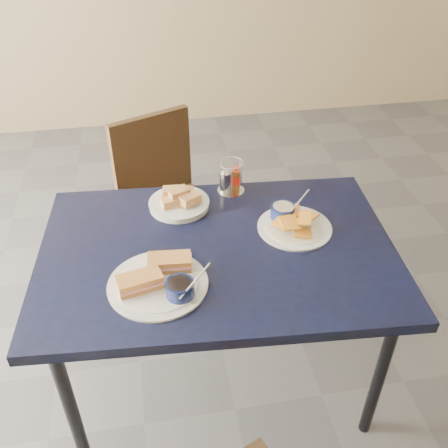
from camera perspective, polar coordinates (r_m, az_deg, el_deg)
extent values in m
plane|color=#4B4A4F|center=(2.39, -0.23, -14.19)|extent=(6.00, 6.00, 0.00)
cube|color=black|center=(1.75, -0.73, -3.23)|extent=(1.30, 0.92, 0.04)
cylinder|color=black|center=(1.83, -16.67, -20.81)|extent=(0.04, 0.04, 0.71)
cylinder|color=black|center=(1.95, 17.44, -15.94)|extent=(0.04, 0.04, 0.71)
cylinder|color=black|center=(2.26, -15.72, -6.64)|extent=(0.04, 0.04, 0.71)
cylinder|color=black|center=(2.36, 10.93, -3.58)|extent=(0.04, 0.04, 0.71)
cube|color=black|center=(2.49, -5.91, 1.34)|extent=(0.53, 0.52, 0.04)
cylinder|color=black|center=(2.50, -9.06, -5.23)|extent=(0.04, 0.04, 0.40)
cylinder|color=black|center=(2.51, -1.48, -4.39)|extent=(0.04, 0.04, 0.40)
cylinder|color=black|center=(2.74, -9.40, -0.89)|extent=(0.04, 0.04, 0.40)
cylinder|color=black|center=(2.75, -2.50, -0.15)|extent=(0.04, 0.04, 0.40)
cube|color=black|center=(2.51, -6.64, 8.02)|extent=(0.39, 0.20, 0.43)
cylinder|color=white|center=(1.61, -7.56, -6.83)|extent=(0.32, 0.32, 0.01)
cylinder|color=white|center=(1.61, -7.58, -6.69)|extent=(0.26, 0.26, 0.00)
cube|color=#CC8D49|center=(1.58, -9.61, -6.52)|extent=(0.15, 0.10, 0.04)
cube|color=pink|center=(1.59, -9.60, -6.64)|extent=(0.16, 0.11, 0.01)
cube|color=#CC8D49|center=(1.64, -6.24, -4.37)|extent=(0.15, 0.08, 0.04)
cube|color=pink|center=(1.64, -6.23, -4.49)|extent=(0.15, 0.09, 0.01)
cylinder|color=#091035|center=(1.54, -5.06, -7.36)|extent=(0.09, 0.09, 0.05)
cylinder|color=black|center=(1.53, -5.09, -6.93)|extent=(0.08, 0.08, 0.01)
cylinder|color=silver|center=(1.50, -3.35, -6.51)|extent=(0.11, 0.07, 0.08)
cylinder|color=white|center=(1.84, 8.06, -0.38)|extent=(0.27, 0.27, 0.01)
cylinder|color=white|center=(1.84, 8.08, -0.24)|extent=(0.22, 0.22, 0.00)
cube|color=gold|center=(1.83, 6.89, -0.11)|extent=(0.06, 0.08, 0.02)
cube|color=gold|center=(1.78, 8.95, -1.32)|extent=(0.07, 0.05, 0.03)
cube|color=gold|center=(1.81, 7.85, -0.29)|extent=(0.07, 0.05, 0.03)
cube|color=gold|center=(1.82, 6.47, 0.19)|extent=(0.08, 0.08, 0.02)
cube|color=gold|center=(1.85, 8.78, 0.74)|extent=(0.08, 0.08, 0.01)
cube|color=gold|center=(1.83, 7.56, 0.67)|extent=(0.07, 0.08, 0.02)
cube|color=gold|center=(1.86, 8.02, 1.40)|extent=(0.05, 0.07, 0.02)
cube|color=gold|center=(1.77, 7.62, -0.30)|extent=(0.07, 0.05, 0.02)
cube|color=gold|center=(1.79, 7.31, 0.38)|extent=(0.07, 0.05, 0.01)
cube|color=gold|center=(1.82, 9.58, 0.86)|extent=(0.07, 0.08, 0.02)
cube|color=gold|center=(1.79, 9.20, 0.44)|extent=(0.06, 0.08, 0.02)
cylinder|color=#091035|center=(1.86, 6.74, 1.41)|extent=(0.09, 0.09, 0.05)
cylinder|color=beige|center=(1.85, 6.77, 1.81)|extent=(0.08, 0.08, 0.01)
cylinder|color=silver|center=(1.83, 8.35, 2.28)|extent=(0.11, 0.07, 0.08)
cylinder|color=white|center=(1.94, -5.14, 2.21)|extent=(0.23, 0.23, 0.02)
cylinder|color=white|center=(1.94, -5.16, 2.47)|extent=(0.19, 0.19, 0.00)
cube|color=tan|center=(1.91, -6.02, 2.51)|extent=(0.08, 0.06, 0.03)
cube|color=tan|center=(1.95, -4.71, 3.63)|extent=(0.09, 0.07, 0.03)
cube|color=tan|center=(1.90, -3.91, 2.86)|extent=(0.09, 0.08, 0.03)
cube|color=tan|center=(1.93, -5.87, 3.64)|extent=(0.08, 0.06, 0.03)
cube|color=tan|center=(1.91, -5.23, 3.53)|extent=(0.09, 0.07, 0.03)
cylinder|color=silver|center=(2.03, 0.78, 3.86)|extent=(0.11, 0.11, 0.01)
cylinder|color=silver|center=(2.03, 1.56, 6.07)|extent=(0.01, 0.01, 0.13)
cylinder|color=silver|center=(2.02, -0.34, 5.90)|extent=(0.01, 0.01, 0.13)
cylinder|color=silver|center=(1.96, 0.00, 4.89)|extent=(0.01, 0.01, 0.13)
cylinder|color=silver|center=(1.97, 1.96, 5.08)|extent=(0.01, 0.01, 0.13)
torus|color=silver|center=(1.96, 0.81, 6.99)|extent=(0.10, 0.10, 0.00)
cylinder|color=silver|center=(2.00, 0.17, 4.89)|extent=(0.05, 0.05, 0.08)
cone|color=silver|center=(1.97, 0.17, 6.20)|extent=(0.04, 0.04, 0.02)
cylinder|color=brown|center=(2.01, 1.38, 5.08)|extent=(0.03, 0.03, 0.08)
cylinder|color=#B6150A|center=(2.01, 1.38, 5.08)|extent=(0.03, 0.03, 0.03)
cylinder|color=#B6150A|center=(1.99, 1.40, 6.34)|extent=(0.02, 0.02, 0.02)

